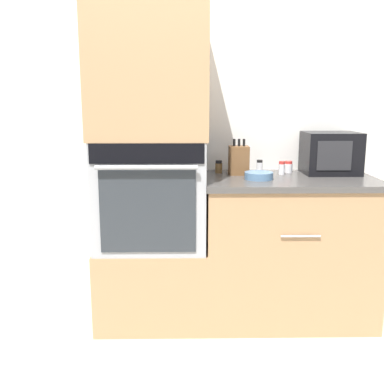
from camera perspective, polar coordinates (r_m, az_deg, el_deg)
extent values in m
plane|color=beige|center=(2.74, 1.99, -18.11)|extent=(12.00, 12.00, 0.00)
cube|color=silver|center=(3.01, 1.55, 9.56)|extent=(8.00, 0.05, 2.50)
cube|color=#A87F56|center=(2.90, -4.95, -10.96)|extent=(0.66, 0.60, 0.49)
cube|color=#9EA0A5|center=(2.74, -5.16, 0.06)|extent=(0.64, 0.59, 0.64)
cube|color=black|center=(2.40, -5.79, 4.87)|extent=(0.61, 0.01, 0.11)
cube|color=#33E54C|center=(2.40, -5.80, 4.86)|extent=(0.09, 0.00, 0.03)
cube|color=#282D33|center=(2.46, -5.64, -2.36)|extent=(0.52, 0.01, 0.47)
cylinder|color=#9EA0A5|center=(2.38, -5.82, 3.12)|extent=(0.54, 0.02, 0.02)
cube|color=#A87F56|center=(2.69, -5.43, 14.51)|extent=(0.66, 0.60, 0.73)
cube|color=#A87F56|center=(2.90, 11.93, -7.27)|extent=(1.02, 0.60, 0.86)
cube|color=#474442|center=(2.79, 12.31, 1.48)|extent=(1.04, 0.63, 0.03)
cylinder|color=#B7B7BC|center=(2.56, 13.64, -5.48)|extent=(0.22, 0.01, 0.01)
cube|color=black|center=(2.98, 17.19, 4.75)|extent=(0.34, 0.27, 0.26)
cube|color=#28282B|center=(2.84, 17.64, 4.42)|extent=(0.21, 0.01, 0.18)
cube|color=brown|center=(2.84, 5.95, 4.02)|extent=(0.12, 0.11, 0.18)
cylinder|color=black|center=(2.82, 5.38, 6.27)|extent=(0.02, 0.02, 0.04)
cylinder|color=black|center=(2.82, 6.00, 6.26)|extent=(0.02, 0.02, 0.04)
cylinder|color=black|center=(2.83, 6.61, 6.26)|extent=(0.02, 0.02, 0.04)
cylinder|color=#517599|center=(2.69, 8.47, 2.07)|extent=(0.17, 0.17, 0.04)
cylinder|color=silver|center=(2.97, 12.13, 2.99)|extent=(0.05, 0.05, 0.06)
cylinder|color=red|center=(2.96, 12.16, 3.70)|extent=(0.05, 0.05, 0.02)
cylinder|color=brown|center=(2.89, 3.41, 3.05)|extent=(0.05, 0.05, 0.06)
cylinder|color=black|center=(2.88, 3.42, 3.84)|extent=(0.04, 0.04, 0.02)
cylinder|color=silver|center=(2.88, 11.31, 2.85)|extent=(0.04, 0.04, 0.07)
cylinder|color=red|center=(2.87, 11.34, 3.67)|extent=(0.04, 0.04, 0.02)
cylinder|color=silver|center=(3.00, 8.57, 3.20)|extent=(0.04, 0.04, 0.06)
cylinder|color=black|center=(2.99, 8.59, 3.90)|extent=(0.04, 0.04, 0.02)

